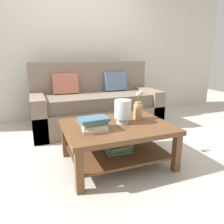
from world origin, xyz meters
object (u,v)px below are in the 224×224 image
flower_pitcher (138,109)px  couch (96,105)px  book_stack_main (94,124)px  glass_hurricane_vase (123,110)px  coffee_table (117,136)px

flower_pitcher → couch: bearing=96.7°
book_stack_main → flower_pitcher: bearing=16.8°
couch → glass_hurricane_vase: 1.31m
couch → book_stack_main: size_ratio=6.96×
glass_hurricane_vase → flower_pitcher: 0.24m
coffee_table → flower_pitcher: flower_pitcher is taller
book_stack_main → glass_hurricane_vase: glass_hurricane_vase is taller
coffee_table → flower_pitcher: 0.40m
glass_hurricane_vase → couch: bearing=86.3°
coffee_table → glass_hurricane_vase: bearing=23.1°
glass_hurricane_vase → flower_pitcher: flower_pitcher is taller
book_stack_main → glass_hurricane_vase: size_ratio=1.14×
book_stack_main → flower_pitcher: 0.61m
coffee_table → book_stack_main: 0.35m
coffee_table → book_stack_main: book_stack_main is taller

